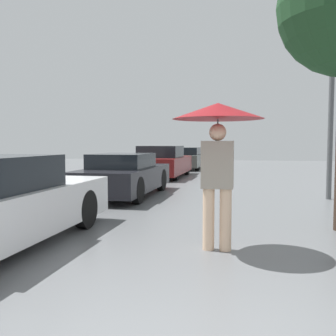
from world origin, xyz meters
TOP-DOWN VIEW (x-y plane):
  - pedestrian at (-0.25, 3.33)m, footprint 1.20×1.20m
  - parked_car_second at (-3.11, 8.02)m, footprint 1.64×4.10m
  - parked_car_third at (-3.35, 13.68)m, footprint 1.88×4.37m
  - parked_car_farthest at (-3.18, 18.89)m, footprint 1.83×4.34m
  - street_lamp at (2.20, 8.49)m, footprint 0.33×0.33m

SIDE VIEW (x-z plane):
  - parked_car_second at x=-3.11m, z-range -0.02..1.13m
  - parked_car_farthest at x=-3.18m, z-range -0.02..1.17m
  - parked_car_third at x=-3.35m, z-range -0.04..1.27m
  - pedestrian at x=-0.25m, z-range 0.62..2.58m
  - street_lamp at x=2.20m, z-range 0.60..5.29m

